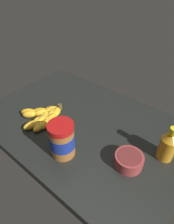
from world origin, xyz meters
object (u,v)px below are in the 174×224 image
at_px(banana_bunch, 45,116).
at_px(honey_bottle, 168,145).
at_px(peanut_butter_jar, 62,140).
at_px(small_bowl, 129,160).

height_order(banana_bunch, honey_bottle, honey_bottle).
height_order(peanut_butter_jar, honey_bottle, same).
distance_m(banana_bunch, honey_bottle, 0.54).
distance_m(banana_bunch, small_bowl, 0.43).
bearing_deg(peanut_butter_jar, banana_bunch, -22.71).
height_order(peanut_butter_jar, small_bowl, peanut_butter_jar).
height_order(honey_bottle, small_bowl, honey_bottle).
bearing_deg(small_bowl, peanut_butter_jar, 26.77).
xyz_separation_m(banana_bunch, small_bowl, (-0.43, -0.02, 0.01)).
distance_m(peanut_butter_jar, small_bowl, 0.25).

